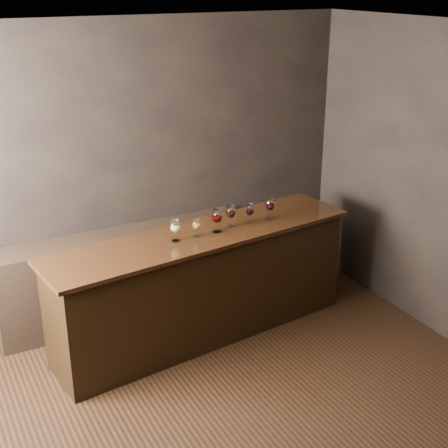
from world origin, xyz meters
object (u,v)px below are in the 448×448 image
back_bar_shelf (124,275)px  glass_white (175,227)px  glass_red_d (270,205)px  glass_red_c (250,210)px  bar_counter (203,287)px  glass_red_a (217,216)px  glass_amber (196,225)px  glass_red_b (231,212)px

back_bar_shelf → glass_white: 1.04m
back_bar_shelf → glass_red_d: glass_red_d is taller
glass_white → glass_red_c: bearing=4.6°
bar_counter → back_bar_shelf: 0.85m
glass_white → glass_red_a: bearing=1.7°
back_bar_shelf → glass_red_c: (1.01, -0.65, 0.70)m
glass_white → glass_red_c: size_ratio=1.06×
glass_white → glass_red_a: size_ratio=0.89×
back_bar_shelf → glass_red_a: 1.20m
back_bar_shelf → glass_white: size_ratio=12.58×
back_bar_shelf → glass_amber: 1.09m
glass_amber → glass_red_a: (0.21, 0.01, 0.03)m
bar_counter → back_bar_shelf: bearing=120.8°
bar_counter → glass_red_b: (0.31, 0.04, 0.66)m
back_bar_shelf → glass_red_d: 1.57m
back_bar_shelf → glass_red_c: size_ratio=13.27×
back_bar_shelf → glass_red_b: glass_red_b is taller
glass_amber → glass_red_a: size_ratio=0.78×
glass_red_c → bar_counter: bearing=-177.0°
glass_amber → glass_red_c: 0.57m
glass_amber → back_bar_shelf: bearing=121.7°
back_bar_shelf → bar_counter: bearing=-52.6°
glass_amber → glass_red_c: (0.57, 0.07, 0.01)m
glass_red_b → glass_red_c: glass_red_b is taller
back_bar_shelf → glass_white: glass_white is taller
glass_red_b → glass_red_d: (0.40, -0.02, 0.01)m
back_bar_shelf → glass_amber: (0.44, -0.72, 0.69)m
back_bar_shelf → glass_white: (0.24, -0.71, 0.71)m
glass_white → glass_red_d: bearing=3.4°
glass_red_a → glass_red_b: bearing=20.3°
glass_white → glass_red_b: bearing=7.5°
glass_red_a → glass_red_b: 0.18m
glass_red_a → glass_red_b: glass_red_a is taller
glass_white → glass_red_d: 0.98m
glass_amber → glass_red_d: 0.79m
bar_counter → back_bar_shelf: bar_counter is taller
glass_red_a → glass_amber: bearing=-176.0°
glass_white → glass_red_b: glass_red_b is taller
glass_red_b → glass_white: bearing=-172.5°
back_bar_shelf → glass_amber: bearing=-58.3°
glass_red_a → glass_red_d: glass_red_a is taller
bar_counter → glass_white: size_ratio=14.56×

